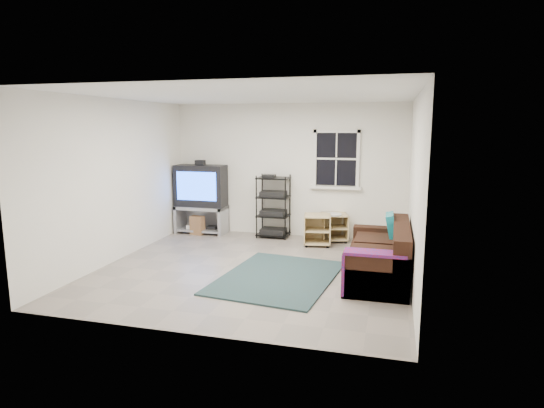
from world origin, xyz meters
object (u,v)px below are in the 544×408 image
(av_rack, at_px, (273,210))
(side_table_left, at_px, (317,228))
(side_table_right, at_px, (334,225))
(sofa, at_px, (381,258))
(tv_unit, at_px, (201,193))

(av_rack, distance_m, side_table_left, 1.03)
(side_table_right, relative_size, sofa, 0.31)
(side_table_right, bearing_deg, sofa, -65.34)
(av_rack, bearing_deg, tv_unit, -178.75)
(tv_unit, distance_m, side_table_left, 2.52)
(side_table_left, xyz_separation_m, side_table_right, (0.26, 0.37, 0.00))
(side_table_right, bearing_deg, tv_unit, -179.15)
(tv_unit, xyz_separation_m, av_rack, (1.51, 0.03, -0.29))
(av_rack, bearing_deg, side_table_right, 0.35)
(side_table_left, bearing_deg, tv_unit, 172.32)
(tv_unit, height_order, av_rack, tv_unit)
(tv_unit, height_order, side_table_left, tv_unit)
(av_rack, distance_m, side_table_right, 1.21)
(av_rack, height_order, side_table_right, av_rack)
(sofa, bearing_deg, tv_unit, 151.32)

